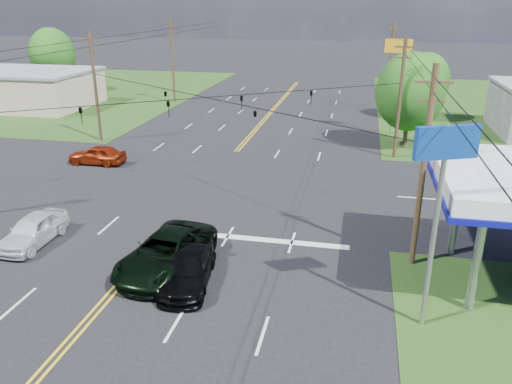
% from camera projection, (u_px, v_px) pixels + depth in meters
% --- Properties ---
extents(ground, '(280.00, 280.00, 0.00)m').
position_uv_depth(ground, '(209.00, 183.00, 34.96)').
color(ground, black).
rests_on(ground, ground).
extents(grass_nw, '(46.00, 48.00, 0.03)m').
position_uv_depth(grass_nw, '(39.00, 91.00, 70.93)').
color(grass_nw, '#214616').
rests_on(grass_nw, ground).
extents(stop_bar, '(10.00, 0.50, 0.02)m').
position_uv_depth(stop_bar, '(255.00, 239.00, 26.68)').
color(stop_bar, silver).
rests_on(stop_bar, ground).
extents(retail_nw, '(16.00, 11.00, 4.00)m').
position_uv_depth(retail_nw, '(23.00, 89.00, 60.12)').
color(retail_nw, tan).
rests_on(retail_nw, ground).
extents(pole_se, '(1.60, 0.28, 9.50)m').
position_uv_depth(pole_se, '(423.00, 167.00, 22.48)').
color(pole_se, '#40281B').
rests_on(pole_se, ground).
extents(pole_nw, '(1.60, 0.28, 9.50)m').
position_uv_depth(pole_nw, '(95.00, 86.00, 43.93)').
color(pole_nw, '#40281B').
rests_on(pole_nw, ground).
extents(pole_ne, '(1.60, 0.28, 9.50)m').
position_uv_depth(pole_ne, '(400.00, 97.00, 38.93)').
color(pole_ne, '#40281B').
rests_on(pole_ne, ground).
extents(pole_left_far, '(1.60, 0.28, 10.00)m').
position_uv_depth(pole_left_far, '(172.00, 60.00, 61.20)').
color(pole_left_far, '#40281B').
rests_on(pole_left_far, ground).
extents(pole_right_far, '(1.60, 0.28, 10.00)m').
position_uv_depth(pole_right_far, '(390.00, 65.00, 56.21)').
color(pole_right_far, '#40281B').
rests_on(pole_right_far, ground).
extents(span_wire_signals, '(26.00, 18.00, 1.13)m').
position_uv_depth(span_wire_signals, '(206.00, 97.00, 32.82)').
color(span_wire_signals, black).
rests_on(span_wire_signals, ground).
extents(power_lines, '(26.04, 100.00, 0.64)m').
position_uv_depth(power_lines, '(194.00, 60.00, 30.06)').
color(power_lines, black).
rests_on(power_lines, ground).
extents(tree_right_a, '(5.70, 5.70, 8.18)m').
position_uv_depth(tree_right_a, '(410.00, 92.00, 41.50)').
color(tree_right_a, '#40281B').
rests_on(tree_right_a, ground).
extents(tree_right_b, '(4.94, 4.94, 7.09)m').
position_uv_depth(tree_right_b, '(425.00, 80.00, 52.22)').
color(tree_right_b, '#40281B').
rests_on(tree_right_b, ground).
extents(tree_far_l, '(6.08, 6.08, 8.72)m').
position_uv_depth(tree_far_l, '(52.00, 54.00, 68.50)').
color(tree_far_l, '#40281B').
rests_on(tree_far_l, ground).
extents(pickup_dkgreen, '(3.70, 6.59, 1.74)m').
position_uv_depth(pickup_dkgreen, '(166.00, 253.00, 23.41)').
color(pickup_dkgreen, black).
rests_on(pickup_dkgreen, ground).
extents(suv_black, '(2.66, 5.19, 1.44)m').
position_uv_depth(suv_black, '(188.00, 269.00, 22.30)').
color(suv_black, black).
rests_on(suv_black, ground).
extents(pickup_white, '(1.85, 4.54, 1.55)m').
position_uv_depth(pickup_white, '(33.00, 230.00, 25.96)').
color(pickup_white, silver).
rests_on(pickup_white, ground).
extents(sedan_red, '(4.42, 1.79, 1.50)m').
position_uv_depth(sedan_red, '(97.00, 155.00, 38.84)').
color(sedan_red, maroon).
rests_on(sedan_red, ground).
extents(polesign_se, '(2.26, 1.15, 8.00)m').
position_uv_depth(polesign_se, '(443.00, 172.00, 17.41)').
color(polesign_se, '#A5A5AA').
rests_on(polesign_se, ground).
extents(polesign_ne, '(2.42, 0.28, 8.78)m').
position_uv_depth(polesign_ne, '(397.00, 60.00, 45.34)').
color(polesign_ne, '#A5A5AA').
rests_on(polesign_ne, ground).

